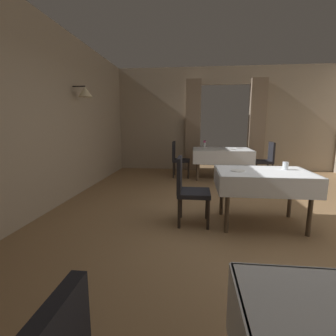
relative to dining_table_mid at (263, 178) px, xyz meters
name	(u,v)px	position (x,y,z in m)	size (l,w,h in m)	color
ground	(255,223)	(-0.06, 0.01, -0.65)	(10.08, 10.08, 0.00)	olive
wall_left	(30,114)	(-3.26, 0.01, 0.85)	(0.49, 8.40, 3.00)	gray
wall_back	(224,119)	(-0.06, 4.19, 0.87)	(6.40, 0.27, 3.00)	gray
dining_table_mid	(263,178)	(0.00, 0.00, 0.00)	(1.23, 0.88, 0.75)	#4C3D2D
dining_table_far	(222,153)	(-0.23, 2.99, 0.00)	(1.45, 1.05, 0.75)	#4C3D2D
chair_mid_left	(188,187)	(-1.00, -0.07, -0.14)	(0.44, 0.44, 0.93)	black
chair_far_right	(266,159)	(0.88, 3.02, -0.14)	(0.44, 0.44, 0.93)	black
chair_far_left	(178,157)	(-1.34, 3.02, -0.14)	(0.44, 0.44, 0.93)	black
plate_mid_a	(238,171)	(-0.34, -0.05, 0.11)	(0.18, 0.18, 0.01)	white
glass_mid_b	(285,166)	(0.32, 0.13, 0.15)	(0.08, 0.08, 0.11)	silver
flower_vase_far	(205,144)	(-0.66, 3.25, 0.21)	(0.07, 0.07, 0.20)	silver
plate_far_b	(238,148)	(0.21, 3.25, 0.11)	(0.21, 0.21, 0.01)	white
plate_far_c	(221,150)	(-0.29, 2.62, 0.11)	(0.20, 0.20, 0.01)	white
plate_far_d	(231,149)	(-0.02, 2.84, 0.11)	(0.21, 0.21, 0.01)	white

